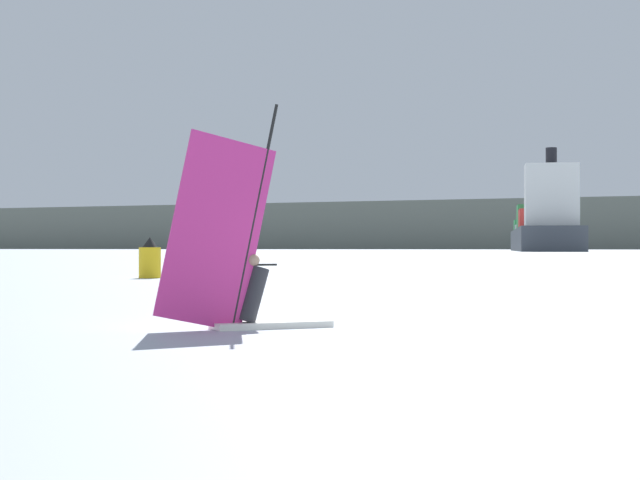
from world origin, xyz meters
TOP-DOWN VIEW (x-y plane):
  - ground_plane at (0.00, 0.00)m, footprint 4000.00×4000.00m
  - windsurfer at (-3.12, -1.00)m, footprint 2.54×2.67m
  - cargo_ship at (-71.28, 400.56)m, footprint 55.78×144.72m
  - distant_headland at (-226.55, 979.08)m, footprint 1169.00×434.18m
  - channel_buoy at (-21.26, 24.48)m, footprint 1.06×1.06m

SIDE VIEW (x-z plane):
  - ground_plane at x=0.00m, z-range 0.00..0.00m
  - channel_buoy at x=-21.26m, z-range -0.11..1.88m
  - windsurfer at x=-3.12m, z-range -1.04..3.14m
  - cargo_ship at x=-71.28m, z-range -10.05..27.61m
  - distant_headland at x=-226.55m, z-range 0.00..39.85m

